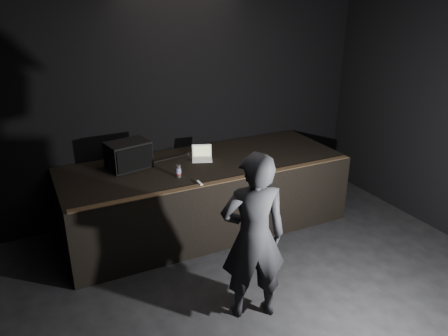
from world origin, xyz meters
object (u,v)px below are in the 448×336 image
laptop (202,156)px  stage_monitor (129,155)px  beer_can (178,171)px  person (253,238)px  stage_riser (205,194)px

laptop → stage_monitor: bearing=-165.6°
beer_can → person: bearing=-83.8°
stage_riser → laptop: laptop is taller
person → beer_can: bearing=-67.4°
beer_can → person: size_ratio=0.09×
stage_monitor → beer_can: (0.49, -0.60, -0.10)m
stage_riser → beer_can: 0.84m
stage_monitor → beer_can: bearing=-62.5°
stage_riser → beer_can: size_ratio=24.04×
stage_riser → stage_monitor: stage_monitor is taller
stage_monitor → beer_can: size_ratio=3.72×
stage_monitor → person: person is taller
stage_riser → stage_monitor: 1.24m
stage_monitor → person: (0.67, -2.25, -0.25)m
stage_monitor → laptop: (1.02, -0.14, -0.13)m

